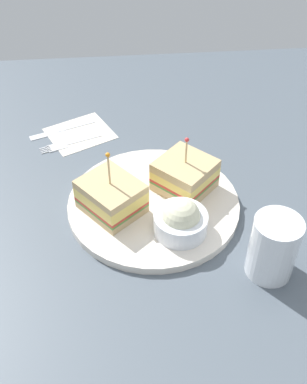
# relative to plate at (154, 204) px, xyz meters

# --- Properties ---
(ground_plane) EXTENTS (1.10, 1.10, 0.02)m
(ground_plane) POSITION_rel_plate_xyz_m (0.00, 0.00, -0.02)
(ground_plane) COLOR #4C5660
(plate) EXTENTS (0.28, 0.28, 0.01)m
(plate) POSITION_rel_plate_xyz_m (0.00, 0.00, 0.00)
(plate) COLOR silver
(plate) RESTS_ON ground_plane
(sandwich_half_front) EXTENTS (0.12, 0.12, 0.10)m
(sandwich_half_front) POSITION_rel_plate_xyz_m (-0.05, -0.03, 0.03)
(sandwich_half_front) COLOR tan
(sandwich_half_front) RESTS_ON plate
(sandwich_half_back) EXTENTS (0.12, 0.12, 0.11)m
(sandwich_half_back) POSITION_rel_plate_xyz_m (0.07, 0.01, 0.03)
(sandwich_half_back) COLOR tan
(sandwich_half_back) RESTS_ON plate
(coleslaw_bowl) EXTENTS (0.08, 0.08, 0.06)m
(coleslaw_bowl) POSITION_rel_plate_xyz_m (-0.03, 0.07, 0.03)
(coleslaw_bowl) COLOR white
(coleslaw_bowl) RESTS_ON plate
(drink_glass) EXTENTS (0.07, 0.07, 0.10)m
(drink_glass) POSITION_rel_plate_xyz_m (-0.15, 0.14, 0.04)
(drink_glass) COLOR #B74C33
(drink_glass) RESTS_ON ground_plane
(napkin) EXTENTS (0.15, 0.15, 0.00)m
(napkin) POSITION_rel_plate_xyz_m (0.12, -0.22, -0.01)
(napkin) COLOR beige
(napkin) RESTS_ON ground_plane
(fork) EXTENTS (0.12, 0.05, 0.00)m
(fork) POSITION_rel_plate_xyz_m (0.15, -0.18, -0.00)
(fork) COLOR silver
(fork) RESTS_ON ground_plane
(knife) EXTENTS (0.13, 0.06, 0.00)m
(knife) POSITION_rel_plate_xyz_m (0.17, -0.23, -0.00)
(knife) COLOR silver
(knife) RESTS_ON ground_plane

